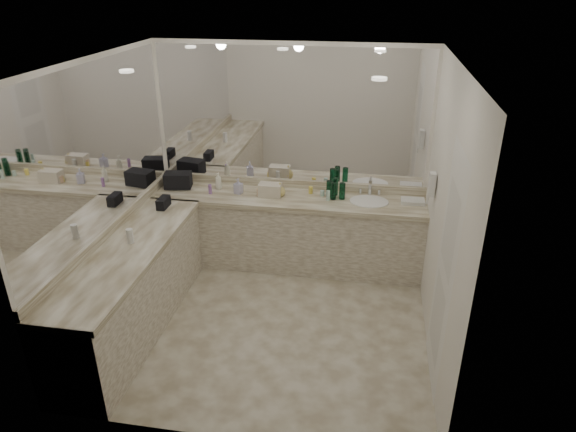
% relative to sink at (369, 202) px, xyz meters
% --- Properties ---
extents(floor, '(3.20, 3.20, 0.00)m').
position_rel_sink_xyz_m(floor, '(-0.95, -1.20, -0.90)').
color(floor, beige).
rests_on(floor, ground).
extents(ceiling, '(3.20, 3.20, 0.00)m').
position_rel_sink_xyz_m(ceiling, '(-0.95, -1.20, 1.71)').
color(ceiling, white).
rests_on(ceiling, floor).
extents(wall_back, '(3.20, 0.02, 2.60)m').
position_rel_sink_xyz_m(wall_back, '(-0.95, 0.30, 0.41)').
color(wall_back, silver).
rests_on(wall_back, floor).
extents(wall_left, '(0.02, 3.00, 2.60)m').
position_rel_sink_xyz_m(wall_left, '(-2.55, -1.20, 0.41)').
color(wall_left, silver).
rests_on(wall_left, floor).
extents(wall_right, '(0.02, 3.00, 2.60)m').
position_rel_sink_xyz_m(wall_right, '(0.65, -1.20, 0.41)').
color(wall_right, silver).
rests_on(wall_right, floor).
extents(vanity_back_base, '(3.20, 0.60, 0.84)m').
position_rel_sink_xyz_m(vanity_back_base, '(-0.95, 0.00, -0.48)').
color(vanity_back_base, silver).
rests_on(vanity_back_base, floor).
extents(vanity_back_top, '(3.20, 0.64, 0.06)m').
position_rel_sink_xyz_m(vanity_back_top, '(-0.95, -0.01, -0.03)').
color(vanity_back_top, beige).
rests_on(vanity_back_top, vanity_back_base).
extents(vanity_left_base, '(0.60, 2.40, 0.84)m').
position_rel_sink_xyz_m(vanity_left_base, '(-2.25, -1.50, -0.48)').
color(vanity_left_base, silver).
rests_on(vanity_left_base, floor).
extents(vanity_left_top, '(0.64, 2.42, 0.06)m').
position_rel_sink_xyz_m(vanity_left_top, '(-2.24, -1.50, -0.03)').
color(vanity_left_top, beige).
rests_on(vanity_left_top, vanity_left_base).
extents(backsplash_back, '(3.20, 0.04, 0.10)m').
position_rel_sink_xyz_m(backsplash_back, '(-0.95, 0.28, 0.05)').
color(backsplash_back, beige).
rests_on(backsplash_back, vanity_back_top).
extents(backsplash_left, '(0.04, 3.00, 0.10)m').
position_rel_sink_xyz_m(backsplash_left, '(-2.53, -1.20, 0.05)').
color(backsplash_left, beige).
rests_on(backsplash_left, vanity_left_top).
extents(mirror_back, '(3.12, 0.01, 1.55)m').
position_rel_sink_xyz_m(mirror_back, '(-0.95, 0.29, 0.88)').
color(mirror_back, white).
rests_on(mirror_back, wall_back).
extents(mirror_left, '(0.01, 2.92, 1.55)m').
position_rel_sink_xyz_m(mirror_left, '(-2.54, -1.20, 0.88)').
color(mirror_left, white).
rests_on(mirror_left, wall_left).
extents(sink, '(0.44, 0.44, 0.03)m').
position_rel_sink_xyz_m(sink, '(0.00, 0.00, 0.00)').
color(sink, white).
rests_on(sink, vanity_back_top).
extents(faucet, '(0.24, 0.16, 0.14)m').
position_rel_sink_xyz_m(faucet, '(0.00, 0.21, 0.07)').
color(faucet, silver).
rests_on(faucet, vanity_back_top).
extents(wall_phone, '(0.06, 0.10, 0.24)m').
position_rel_sink_xyz_m(wall_phone, '(0.61, -0.50, 0.46)').
color(wall_phone, white).
rests_on(wall_phone, wall_right).
extents(door, '(0.02, 0.82, 2.10)m').
position_rel_sink_xyz_m(door, '(0.64, -1.70, 0.16)').
color(door, white).
rests_on(door, wall_right).
extents(black_toiletry_bag, '(0.34, 0.25, 0.18)m').
position_rel_sink_xyz_m(black_toiletry_bag, '(-2.30, 0.05, 0.10)').
color(black_toiletry_bag, black).
rests_on(black_toiletry_bag, vanity_back_top).
extents(black_bag_spill, '(0.10, 0.21, 0.11)m').
position_rel_sink_xyz_m(black_bag_spill, '(-2.25, -0.54, 0.06)').
color(black_bag_spill, black).
rests_on(black_bag_spill, vanity_left_top).
extents(cream_cosmetic_case, '(0.26, 0.16, 0.15)m').
position_rel_sink_xyz_m(cream_cosmetic_case, '(-1.15, -0.02, 0.08)').
color(cream_cosmetic_case, beige).
rests_on(cream_cosmetic_case, vanity_back_top).
extents(hand_towel, '(0.27, 0.18, 0.04)m').
position_rel_sink_xyz_m(hand_towel, '(0.49, 0.05, 0.03)').
color(hand_towel, white).
rests_on(hand_towel, vanity_back_top).
extents(lotion_left, '(0.07, 0.07, 0.15)m').
position_rel_sink_xyz_m(lotion_left, '(-2.25, -1.38, 0.08)').
color(lotion_left, white).
rests_on(lotion_left, vanity_left_top).
extents(soap_bottle_a, '(0.10, 0.10, 0.20)m').
position_rel_sink_xyz_m(soap_bottle_a, '(-1.80, 0.09, 0.11)').
color(soap_bottle_a, white).
rests_on(soap_bottle_a, vanity_back_top).
extents(soap_bottle_b, '(0.11, 0.11, 0.19)m').
position_rel_sink_xyz_m(soap_bottle_b, '(-1.53, -0.01, 0.10)').
color(soap_bottle_b, silver).
rests_on(soap_bottle_b, vanity_back_top).
extents(soap_bottle_c, '(0.13, 0.13, 0.17)m').
position_rel_sink_xyz_m(soap_bottle_c, '(-1.03, -0.00, 0.09)').
color(soap_bottle_c, '#DAC770').
rests_on(soap_bottle_c, vanity_back_top).
extents(green_bottle_0, '(0.07, 0.07, 0.19)m').
position_rel_sink_xyz_m(green_bottle_0, '(-0.31, 0.03, 0.10)').
color(green_bottle_0, '#0F5231').
rests_on(green_bottle_0, vanity_back_top).
extents(green_bottle_1, '(0.07, 0.07, 0.19)m').
position_rel_sink_xyz_m(green_bottle_1, '(-0.47, 0.08, 0.10)').
color(green_bottle_1, '#0F5231').
rests_on(green_bottle_1, vanity_back_top).
extents(green_bottle_2, '(0.07, 0.07, 0.21)m').
position_rel_sink_xyz_m(green_bottle_2, '(-0.40, 0.14, 0.11)').
color(green_bottle_2, '#0F5231').
rests_on(green_bottle_2, vanity_back_top).
extents(green_bottle_3, '(0.06, 0.06, 0.20)m').
position_rel_sink_xyz_m(green_bottle_3, '(-0.41, 0.01, 0.10)').
color(green_bottle_3, '#0F5231').
rests_on(green_bottle_3, vanity_back_top).
extents(amenity_bottle_0, '(0.04, 0.04, 0.12)m').
position_rel_sink_xyz_m(amenity_bottle_0, '(-0.47, -0.03, 0.06)').
color(amenity_bottle_0, silver).
rests_on(amenity_bottle_0, vanity_back_top).
extents(amenity_bottle_1, '(0.06, 0.06, 0.07)m').
position_rel_sink_xyz_m(amenity_bottle_1, '(-1.14, -0.04, 0.04)').
color(amenity_bottle_1, '#F2D84C').
rests_on(amenity_bottle_1, vanity_back_top).
extents(amenity_bottle_2, '(0.04, 0.04, 0.11)m').
position_rel_sink_xyz_m(amenity_bottle_2, '(-1.86, -0.07, 0.06)').
color(amenity_bottle_2, '#9966B2').
rests_on(amenity_bottle_2, vanity_back_top).
extents(amenity_bottle_3, '(0.05, 0.05, 0.08)m').
position_rel_sink_xyz_m(amenity_bottle_3, '(-0.69, 0.14, 0.05)').
color(amenity_bottle_3, '#F2D84C').
rests_on(amenity_bottle_3, vanity_back_top).
extents(amenity_bottle_4, '(0.05, 0.05, 0.07)m').
position_rel_sink_xyz_m(amenity_bottle_4, '(-0.55, 0.08, 0.04)').
color(amenity_bottle_4, silver).
rests_on(amenity_bottle_4, vanity_back_top).
extents(amenity_bottle_5, '(0.06, 0.06, 0.08)m').
position_rel_sink_xyz_m(amenity_bottle_5, '(-1.21, -0.03, 0.04)').
color(amenity_bottle_5, white).
rests_on(amenity_bottle_5, vanity_back_top).
extents(amenity_bottle_6, '(0.06, 0.06, 0.06)m').
position_rel_sink_xyz_m(amenity_bottle_6, '(-1.27, -0.01, 0.04)').
color(amenity_bottle_6, '#F2D84C').
rests_on(amenity_bottle_6, vanity_back_top).
extents(amenity_bottle_7, '(0.06, 0.06, 0.09)m').
position_rel_sink_xyz_m(amenity_bottle_7, '(-1.27, -0.03, 0.05)').
color(amenity_bottle_7, '#E0B28C').
rests_on(amenity_bottle_7, vanity_back_top).
extents(amenity_bottle_8, '(0.05, 0.05, 0.12)m').
position_rel_sink_xyz_m(amenity_bottle_8, '(-1.15, 0.08, 0.06)').
color(amenity_bottle_8, white).
rests_on(amenity_bottle_8, vanity_back_top).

